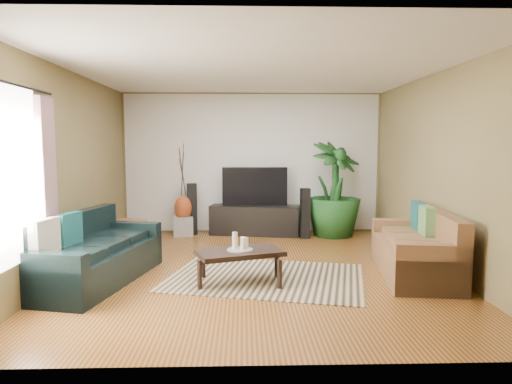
{
  "coord_description": "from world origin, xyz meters",
  "views": [
    {
      "loc": [
        -0.18,
        -6.13,
        1.72
      ],
      "look_at": [
        0.0,
        0.2,
        1.05
      ],
      "focal_mm": 32.0,
      "sensor_mm": 36.0,
      "label": 1
    }
  ],
  "objects_px": {
    "speaker_right": "(305,213)",
    "potted_plant": "(334,189)",
    "sofa_left": "(96,249)",
    "coffee_table": "(240,267)",
    "tv_stand": "(255,220)",
    "vase": "(183,208)",
    "television": "(255,186)",
    "pedestal": "(183,226)",
    "sofa_right": "(414,243)",
    "side_table": "(127,236)",
    "speaker_left": "(192,209)"
  },
  "relations": [
    {
      "from": "speaker_right",
      "to": "potted_plant",
      "type": "xyz_separation_m",
      "value": [
        0.55,
        0.16,
        0.43
      ]
    },
    {
      "from": "sofa_left",
      "to": "coffee_table",
      "type": "xyz_separation_m",
      "value": [
        1.8,
        -0.12,
        -0.22
      ]
    },
    {
      "from": "tv_stand",
      "to": "vase",
      "type": "relative_size",
      "value": 3.64
    },
    {
      "from": "tv_stand",
      "to": "television",
      "type": "distance_m",
      "value": 0.64
    },
    {
      "from": "television",
      "to": "pedestal",
      "type": "bearing_deg",
      "value": -176.76
    },
    {
      "from": "pedestal",
      "to": "vase",
      "type": "xyz_separation_m",
      "value": [
        0.0,
        0.0,
        0.34
      ]
    },
    {
      "from": "speaker_right",
      "to": "tv_stand",
      "type": "bearing_deg",
      "value": 154.82
    },
    {
      "from": "sofa_right",
      "to": "television",
      "type": "xyz_separation_m",
      "value": [
        -2.01,
        2.8,
        0.5
      ]
    },
    {
      "from": "coffee_table",
      "to": "vase",
      "type": "relative_size",
      "value": 2.23
    },
    {
      "from": "tv_stand",
      "to": "sofa_right",
      "type": "bearing_deg",
      "value": -43.77
    },
    {
      "from": "coffee_table",
      "to": "tv_stand",
      "type": "distance_m",
      "value": 3.09
    },
    {
      "from": "tv_stand",
      "to": "sofa_left",
      "type": "bearing_deg",
      "value": -114.54
    },
    {
      "from": "sofa_left",
      "to": "pedestal",
      "type": "height_order",
      "value": "sofa_left"
    },
    {
      "from": "coffee_table",
      "to": "vase",
      "type": "bearing_deg",
      "value": 90.42
    },
    {
      "from": "tv_stand",
      "to": "television",
      "type": "relative_size",
      "value": 1.36
    },
    {
      "from": "sofa_right",
      "to": "vase",
      "type": "relative_size",
      "value": 3.99
    },
    {
      "from": "television",
      "to": "potted_plant",
      "type": "relative_size",
      "value": 0.7
    },
    {
      "from": "coffee_table",
      "to": "tv_stand",
      "type": "bearing_deg",
      "value": 65.73
    },
    {
      "from": "potted_plant",
      "to": "pedestal",
      "type": "xyz_separation_m",
      "value": [
        -2.82,
        0.13,
        -0.7
      ]
    },
    {
      "from": "sofa_right",
      "to": "potted_plant",
      "type": "bearing_deg",
      "value": -160.3
    },
    {
      "from": "tv_stand",
      "to": "side_table",
      "type": "bearing_deg",
      "value": -137.0
    },
    {
      "from": "sofa_right",
      "to": "potted_plant",
      "type": "distance_m",
      "value": 2.69
    },
    {
      "from": "television",
      "to": "side_table",
      "type": "distance_m",
      "value": 2.58
    },
    {
      "from": "coffee_table",
      "to": "side_table",
      "type": "bearing_deg",
      "value": 116.91
    },
    {
      "from": "speaker_left",
      "to": "side_table",
      "type": "distance_m",
      "value": 1.68
    },
    {
      "from": "sofa_left",
      "to": "pedestal",
      "type": "xyz_separation_m",
      "value": [
        0.71,
        2.9,
        -0.24
      ]
    },
    {
      "from": "tv_stand",
      "to": "potted_plant",
      "type": "distance_m",
      "value": 1.6
    },
    {
      "from": "coffee_table",
      "to": "speaker_right",
      "type": "xyz_separation_m",
      "value": [
        1.17,
        2.73,
        0.25
      ]
    },
    {
      "from": "television",
      "to": "pedestal",
      "type": "xyz_separation_m",
      "value": [
        -1.35,
        -0.08,
        -0.74
      ]
    },
    {
      "from": "pedestal",
      "to": "television",
      "type": "bearing_deg",
      "value": 3.24
    },
    {
      "from": "vase",
      "to": "television",
      "type": "bearing_deg",
      "value": 3.24
    },
    {
      "from": "coffee_table",
      "to": "speaker_left",
      "type": "relative_size",
      "value": 1.05
    },
    {
      "from": "tv_stand",
      "to": "speaker_right",
      "type": "distance_m",
      "value": 0.99
    },
    {
      "from": "speaker_left",
      "to": "sofa_right",
      "type": "bearing_deg",
      "value": -52.84
    },
    {
      "from": "tv_stand",
      "to": "potted_plant",
      "type": "height_order",
      "value": "potted_plant"
    },
    {
      "from": "sofa_left",
      "to": "pedestal",
      "type": "relative_size",
      "value": 5.73
    },
    {
      "from": "speaker_right",
      "to": "television",
      "type": "bearing_deg",
      "value": 153.73
    },
    {
      "from": "potted_plant",
      "to": "vase",
      "type": "relative_size",
      "value": 3.84
    },
    {
      "from": "tv_stand",
      "to": "pedestal",
      "type": "xyz_separation_m",
      "value": [
        -1.35,
        -0.06,
        -0.1
      ]
    },
    {
      "from": "sofa_right",
      "to": "coffee_table",
      "type": "distance_m",
      "value": 2.31
    },
    {
      "from": "sofa_right",
      "to": "side_table",
      "type": "xyz_separation_m",
      "value": [
        -4.1,
        1.44,
        -0.18
      ]
    },
    {
      "from": "sofa_right",
      "to": "television",
      "type": "relative_size",
      "value": 1.5
    },
    {
      "from": "coffee_table",
      "to": "pedestal",
      "type": "distance_m",
      "value": 3.21
    },
    {
      "from": "television",
      "to": "vase",
      "type": "height_order",
      "value": "television"
    },
    {
      "from": "television",
      "to": "potted_plant",
      "type": "xyz_separation_m",
      "value": [
        1.47,
        -0.21,
        -0.04
      ]
    },
    {
      "from": "speaker_left",
      "to": "side_table",
      "type": "relative_size",
      "value": 1.96
    },
    {
      "from": "speaker_left",
      "to": "pedestal",
      "type": "distance_m",
      "value": 0.37
    },
    {
      "from": "speaker_left",
      "to": "potted_plant",
      "type": "relative_size",
      "value": 0.55
    },
    {
      "from": "speaker_right",
      "to": "vase",
      "type": "distance_m",
      "value": 2.28
    },
    {
      "from": "sofa_right",
      "to": "vase",
      "type": "distance_m",
      "value": 4.33
    }
  ]
}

